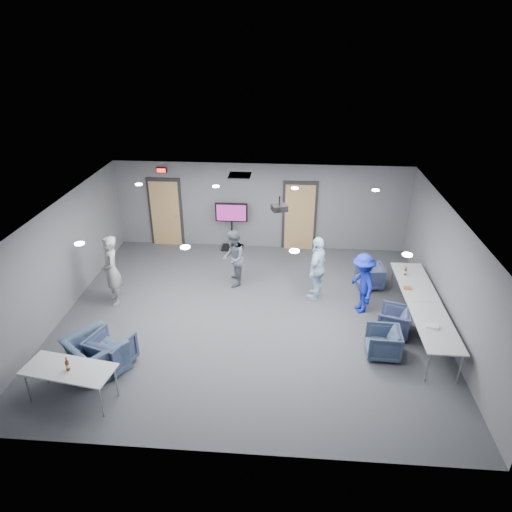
# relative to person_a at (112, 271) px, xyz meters

# --- Properties ---
(floor) EXTENTS (9.00, 9.00, 0.00)m
(floor) POSITION_rel_person_a_xyz_m (3.45, -0.39, -0.91)
(floor) COLOR #323338
(floor) RESTS_ON ground
(ceiling) EXTENTS (9.00, 9.00, 0.00)m
(ceiling) POSITION_rel_person_a_xyz_m (3.45, -0.39, 1.79)
(ceiling) COLOR white
(ceiling) RESTS_ON wall_back
(wall_back) EXTENTS (9.00, 0.02, 2.70)m
(wall_back) POSITION_rel_person_a_xyz_m (3.45, 3.61, 0.44)
(wall_back) COLOR slate
(wall_back) RESTS_ON floor
(wall_front) EXTENTS (9.00, 0.02, 2.70)m
(wall_front) POSITION_rel_person_a_xyz_m (3.45, -4.39, 0.44)
(wall_front) COLOR slate
(wall_front) RESTS_ON floor
(wall_left) EXTENTS (0.02, 8.00, 2.70)m
(wall_left) POSITION_rel_person_a_xyz_m (-1.05, -0.39, 0.44)
(wall_left) COLOR slate
(wall_left) RESTS_ON floor
(wall_right) EXTENTS (0.02, 8.00, 2.70)m
(wall_right) POSITION_rel_person_a_xyz_m (7.95, -0.39, 0.44)
(wall_right) COLOR slate
(wall_right) RESTS_ON floor
(door_left) EXTENTS (1.06, 0.17, 2.24)m
(door_left) POSITION_rel_person_a_xyz_m (0.45, 3.57, 0.16)
(door_left) COLOR black
(door_left) RESTS_ON wall_back
(door_right) EXTENTS (1.06, 0.17, 2.24)m
(door_right) POSITION_rel_person_a_xyz_m (4.65, 3.57, 0.16)
(door_right) COLOR black
(door_right) RESTS_ON wall_back
(exit_sign) EXTENTS (0.32, 0.08, 0.16)m
(exit_sign) POSITION_rel_person_a_xyz_m (0.45, 3.55, 1.54)
(exit_sign) COLOR black
(exit_sign) RESTS_ON wall_back
(hvac_diffuser) EXTENTS (0.60, 0.60, 0.03)m
(hvac_diffuser) POSITION_rel_person_a_xyz_m (2.95, 2.41, 1.78)
(hvac_diffuser) COLOR black
(hvac_diffuser) RESTS_ON ceiling
(downlights) EXTENTS (6.18, 3.78, 0.02)m
(downlights) POSITION_rel_person_a_xyz_m (3.45, -0.39, 1.78)
(downlights) COLOR white
(downlights) RESTS_ON ceiling
(person_a) EXTENTS (0.68, 0.79, 1.82)m
(person_a) POSITION_rel_person_a_xyz_m (0.00, 0.00, 0.00)
(person_a) COLOR gray
(person_a) RESTS_ON floor
(person_b) EXTENTS (0.66, 0.81, 1.57)m
(person_b) POSITION_rel_person_a_xyz_m (2.89, 1.14, -0.12)
(person_b) COLOR slate
(person_b) RESTS_ON floor
(person_c) EXTENTS (0.76, 1.09, 1.71)m
(person_c) POSITION_rel_person_a_xyz_m (5.09, 0.64, -0.05)
(person_c) COLOR #C6E6FF
(person_c) RESTS_ON floor
(person_d) EXTENTS (0.79, 1.11, 1.55)m
(person_d) POSITION_rel_person_a_xyz_m (6.15, 0.09, -0.13)
(person_d) COLOR #17249A
(person_d) RESTS_ON floor
(chair_right_a) EXTENTS (0.76, 0.74, 0.63)m
(chair_right_a) POSITION_rel_person_a_xyz_m (6.55, 1.31, -0.59)
(chair_right_a) COLOR #3D466A
(chair_right_a) RESTS_ON floor
(chair_right_b) EXTENTS (0.89, 0.87, 0.64)m
(chair_right_b) POSITION_rel_person_a_xyz_m (6.80, -0.79, -0.59)
(chair_right_b) COLOR #3B4467
(chair_right_b) RESTS_ON floor
(chair_right_c) EXTENTS (0.74, 0.72, 0.64)m
(chair_right_c) POSITION_rel_person_a_xyz_m (6.41, -1.62, -0.59)
(chair_right_c) COLOR #374660
(chair_right_c) RESTS_ON floor
(chair_front_a) EXTENTS (1.01, 1.02, 0.74)m
(chair_front_a) POSITION_rel_person_a_xyz_m (0.80, -2.40, -0.54)
(chair_front_a) COLOR #35405D
(chair_front_a) RESTS_ON floor
(chair_front_b) EXTENTS (1.47, 1.45, 0.72)m
(chair_front_b) POSITION_rel_person_a_xyz_m (0.53, -2.53, -0.55)
(chair_front_b) COLOR #384760
(chair_front_b) RESTS_ON floor
(table_right_a) EXTENTS (0.80, 1.91, 0.73)m
(table_right_a) POSITION_rel_person_a_xyz_m (7.45, 0.38, -0.22)
(table_right_a) COLOR silver
(table_right_a) RESTS_ON floor
(table_right_b) EXTENTS (0.78, 1.88, 0.73)m
(table_right_b) POSITION_rel_person_a_xyz_m (7.45, -1.52, -0.22)
(table_right_b) COLOR silver
(table_right_b) RESTS_ON floor
(table_front_left) EXTENTS (1.75, 0.95, 0.73)m
(table_front_left) POSITION_rel_person_a_xyz_m (0.42, -3.39, -0.23)
(table_front_left) COLOR silver
(table_front_left) RESTS_ON floor
(bottle_front) EXTENTS (0.07, 0.07, 0.28)m
(bottle_front) POSITION_rel_person_a_xyz_m (0.44, -3.43, -0.07)
(bottle_front) COLOR #51280E
(bottle_front) RESTS_ON table_front_left
(bottle_right) EXTENTS (0.06, 0.06, 0.25)m
(bottle_right) POSITION_rel_person_a_xyz_m (7.29, 0.68, -0.09)
(bottle_right) COLOR #51280E
(bottle_right) RESTS_ON table_right_a
(snack_box) EXTENTS (0.20, 0.14, 0.04)m
(snack_box) POSITION_rel_person_a_xyz_m (7.21, -0.01, -0.16)
(snack_box) COLOR #B75B2D
(snack_box) RESTS_ON table_right_a
(wrapper) EXTENTS (0.28, 0.22, 0.05)m
(wrapper) POSITION_rel_person_a_xyz_m (7.38, -1.56, -0.15)
(wrapper) COLOR white
(wrapper) RESTS_ON table_right_b
(tv_stand) EXTENTS (0.99, 0.47, 1.52)m
(tv_stand) POSITION_rel_person_a_xyz_m (2.57, 3.36, -0.04)
(tv_stand) COLOR black
(tv_stand) RESTS_ON floor
(projector) EXTENTS (0.44, 0.41, 0.36)m
(projector) POSITION_rel_person_a_xyz_m (4.09, 0.75, 1.50)
(projector) COLOR black
(projector) RESTS_ON ceiling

